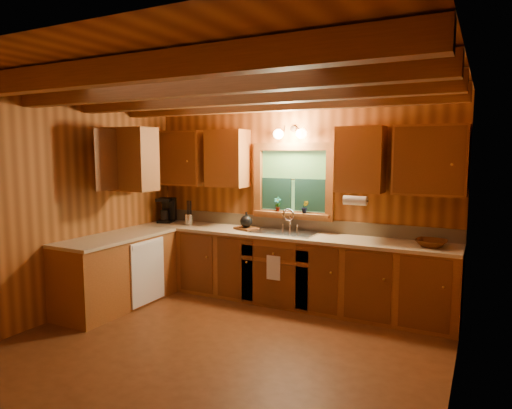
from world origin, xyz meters
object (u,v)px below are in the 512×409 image
at_px(sink, 285,236).
at_px(coffee_maker, 167,210).
at_px(cutting_board, 246,229).
at_px(wicker_basket, 431,243).

height_order(sink, coffee_maker, coffee_maker).
xyz_separation_m(cutting_board, wicker_basket, (2.33, -0.05, 0.03)).
relative_size(coffee_maker, wicker_basket, 1.08).
relative_size(cutting_board, wicker_basket, 0.89).
bearing_deg(coffee_maker, sink, -19.52).
bearing_deg(wicker_basket, coffee_maker, 178.48).
height_order(cutting_board, wicker_basket, wicker_basket).
bearing_deg(sink, wicker_basket, -1.80).
bearing_deg(coffee_maker, wicker_basket, -19.77).
bearing_deg(sink, coffee_maker, 178.73).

